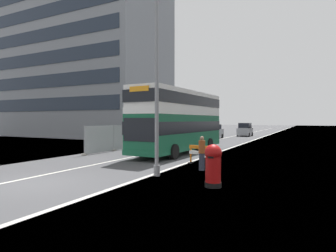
% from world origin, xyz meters
% --- Properties ---
extents(ground, '(140.00, 280.00, 0.10)m').
position_xyz_m(ground, '(0.64, 0.16, -0.05)').
color(ground, '#424244').
extents(double_decker_bus, '(3.05, 11.46, 4.79)m').
position_xyz_m(double_decker_bus, '(0.73, 12.49, 2.55)').
color(double_decker_bus, '#145638').
rests_on(double_decker_bus, ground).
extents(lamppost_foreground, '(0.29, 0.70, 9.01)m').
position_xyz_m(lamppost_foreground, '(3.60, 3.63, 4.27)').
color(lamppost_foreground, gray).
rests_on(lamppost_foreground, ground).
extents(red_pillar_postbox, '(0.66, 0.66, 1.64)m').
position_xyz_m(red_pillar_postbox, '(6.57, 2.77, 0.90)').
color(red_pillar_postbox, black).
rests_on(red_pillar_postbox, ground).
extents(roadworks_barrier, '(1.79, 0.70, 1.09)m').
position_xyz_m(roadworks_barrier, '(4.34, 7.71, 0.69)').
color(roadworks_barrier, orange).
rests_on(roadworks_barrier, ground).
extents(construction_site_fence, '(0.44, 17.20, 2.18)m').
position_xyz_m(construction_site_fence, '(-4.76, 16.29, 1.05)').
color(construction_site_fence, '#A8AAAD').
rests_on(construction_site_fence, ground).
extents(car_oncoming_near, '(1.94, 4.19, 1.96)m').
position_xyz_m(car_oncoming_near, '(-2.29, 30.07, 0.93)').
color(car_oncoming_near, gray).
rests_on(car_oncoming_near, ground).
extents(car_receding_mid, '(1.99, 3.93, 2.11)m').
position_xyz_m(car_receding_mid, '(0.35, 38.08, 0.98)').
color(car_receding_mid, gray).
rests_on(car_receding_mid, ground).
extents(bare_tree_far_verge_near, '(2.87, 2.32, 4.53)m').
position_xyz_m(bare_tree_far_verge_near, '(-13.80, 32.32, 2.40)').
color(bare_tree_far_verge_near, '#4C3D2D').
rests_on(bare_tree_far_verge_near, ground).
extents(pedestrian_at_kerb, '(0.34, 0.34, 1.75)m').
position_xyz_m(pedestrian_at_kerb, '(4.94, 5.93, 0.88)').
color(pedestrian_at_kerb, '#2D3342').
rests_on(pedestrian_at_kerb, ground).
extents(backdrop_office_block, '(28.64, 13.63, 26.34)m').
position_xyz_m(backdrop_office_block, '(-24.41, 27.05, 13.18)').
color(backdrop_office_block, gray).
rests_on(backdrop_office_block, ground).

